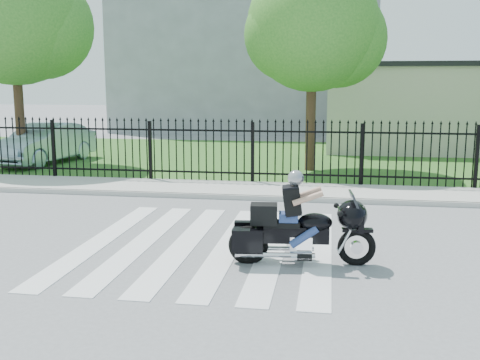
# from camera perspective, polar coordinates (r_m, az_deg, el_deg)

# --- Properties ---
(ground) EXTENTS (120.00, 120.00, 0.00)m
(ground) POSITION_cam_1_polar(r_m,az_deg,el_deg) (10.21, -3.39, -6.60)
(ground) COLOR slate
(ground) RESTS_ON ground
(crosswalk) EXTENTS (5.00, 5.50, 0.01)m
(crosswalk) POSITION_cam_1_polar(r_m,az_deg,el_deg) (10.20, -3.39, -6.57)
(crosswalk) COLOR silver
(crosswalk) RESTS_ON ground
(sidewalk) EXTENTS (40.00, 2.00, 0.12)m
(sidewalk) POSITION_cam_1_polar(r_m,az_deg,el_deg) (14.98, 0.75, -1.02)
(sidewalk) COLOR #ADAAA3
(sidewalk) RESTS_ON ground
(curb) EXTENTS (40.00, 0.12, 0.12)m
(curb) POSITION_cam_1_polar(r_m,az_deg,el_deg) (14.01, 0.15, -1.78)
(curb) COLOR #ADAAA3
(curb) RESTS_ON ground
(grass_strip) EXTENTS (40.00, 12.00, 0.02)m
(grass_strip) POSITION_cam_1_polar(r_m,az_deg,el_deg) (21.85, 3.44, 2.29)
(grass_strip) COLOR #2D6021
(grass_strip) RESTS_ON ground
(iron_fence) EXTENTS (26.00, 0.04, 1.80)m
(iron_fence) POSITION_cam_1_polar(r_m,az_deg,el_deg) (15.82, 1.29, 2.66)
(iron_fence) COLOR black
(iron_fence) RESTS_ON ground
(tree_left) EXTENTS (4.80, 4.80, 7.58)m
(tree_left) POSITION_cam_1_polar(r_m,az_deg,el_deg) (21.08, -22.08, 15.40)
(tree_left) COLOR #382316
(tree_left) RESTS_ON ground
(tree_mid) EXTENTS (4.20, 4.20, 6.78)m
(tree_mid) POSITION_cam_1_polar(r_m,az_deg,el_deg) (18.64, 7.39, 15.26)
(tree_mid) COLOR #382316
(tree_mid) RESTS_ON ground
(building_low) EXTENTS (10.00, 6.00, 3.50)m
(building_low) POSITION_cam_1_polar(r_m,az_deg,el_deg) (26.03, 20.04, 6.78)
(building_low) COLOR #BDB49D
(building_low) RESTS_ON ground
(building_low_roof) EXTENTS (10.20, 6.20, 0.20)m
(building_low_roof) POSITION_cam_1_polar(r_m,az_deg,el_deg) (26.01, 20.29, 10.85)
(building_low_roof) COLOR black
(building_low_roof) RESTS_ON building_low
(building_tall) EXTENTS (15.00, 10.00, 12.00)m
(building_tall) POSITION_cam_1_polar(r_m,az_deg,el_deg) (36.05, 0.95, 14.84)
(building_tall) COLOR #999CA2
(building_tall) RESTS_ON ground
(motorcycle_rider) EXTENTS (2.37, 0.86, 1.57)m
(motorcycle_rider) POSITION_cam_1_polar(r_m,az_deg,el_deg) (9.04, 5.90, -4.59)
(motorcycle_rider) COLOR black
(motorcycle_rider) RESTS_ON ground
(parked_car) EXTENTS (2.20, 4.54, 1.43)m
(parked_car) POSITION_cam_1_polar(r_m,az_deg,el_deg) (21.33, -19.22, 3.54)
(parked_car) COLOR #94AEBA
(parked_car) RESTS_ON grass_strip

